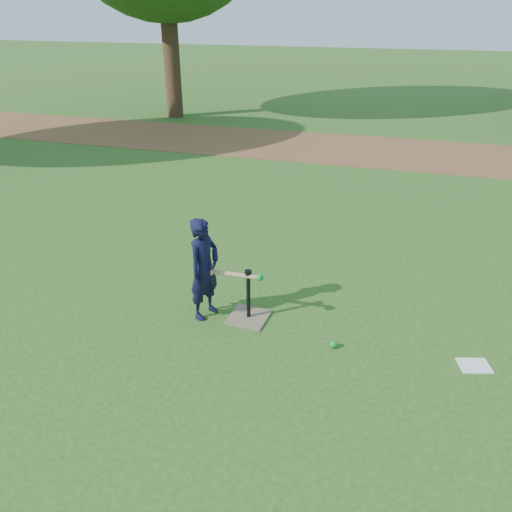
# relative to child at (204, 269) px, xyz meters

# --- Properties ---
(ground) EXTENTS (80.00, 80.00, 0.00)m
(ground) POSITION_rel_child_xyz_m (0.83, 0.38, -0.60)
(ground) COLOR #285116
(ground) RESTS_ON ground
(dirt_strip) EXTENTS (24.00, 3.00, 0.01)m
(dirt_strip) POSITION_rel_child_xyz_m (0.83, 7.88, -0.59)
(dirt_strip) COLOR brown
(dirt_strip) RESTS_ON ground
(child) EXTENTS (0.40, 0.50, 1.19)m
(child) POSITION_rel_child_xyz_m (0.00, 0.00, 0.00)
(child) COLOR black
(child) RESTS_ON ground
(wiffle_ball_ground) EXTENTS (0.08, 0.08, 0.08)m
(wiffle_ball_ground) POSITION_rel_child_xyz_m (1.51, -0.21, -0.56)
(wiffle_ball_ground) COLOR #0C8E2E
(wiffle_ball_ground) RESTS_ON ground
(clipboard) EXTENTS (0.35, 0.30, 0.01)m
(clipboard) POSITION_rel_child_xyz_m (2.90, -0.11, -0.59)
(clipboard) COLOR white
(clipboard) RESTS_ON ground
(batting_tee) EXTENTS (0.47, 0.47, 0.61)m
(batting_tee) POSITION_rel_child_xyz_m (0.49, 0.06, -0.49)
(batting_tee) COLOR #7A664D
(batting_tee) RESTS_ON ground
(swing_action) EXTENTS (0.65, 0.13, 0.12)m
(swing_action) POSITION_rel_child_xyz_m (0.40, 0.03, -0.03)
(swing_action) COLOR tan
(swing_action) RESTS_ON ground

